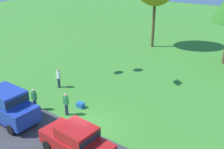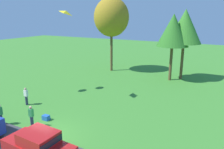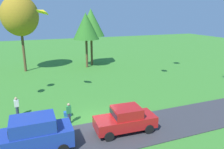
% 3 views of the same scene
% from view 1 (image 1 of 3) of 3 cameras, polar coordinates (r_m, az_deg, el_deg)
% --- Properties ---
extents(ground_plane, '(120.00, 120.00, 0.00)m').
position_cam_1_polar(ground_plane, '(17.73, -6.13, -11.59)').
color(ground_plane, '#3D842D').
extents(pavement_strip, '(36.00, 4.40, 0.06)m').
position_cam_1_polar(pavement_strip, '(16.49, -11.47, -14.90)').
color(pavement_strip, '#38383D').
rests_on(pavement_strip, ground).
extents(car_suv_near_entrance, '(4.62, 2.08, 2.28)m').
position_cam_1_polar(car_suv_near_entrance, '(19.11, -21.83, -5.99)').
color(car_suv_near_entrance, '#1E389E').
rests_on(car_suv_near_entrance, ground).
extents(car_sedan_by_flagpole, '(4.48, 2.12, 1.84)m').
position_cam_1_polar(car_sedan_by_flagpole, '(15.05, -7.71, -13.94)').
color(car_sedan_by_flagpole, red).
rests_on(car_sedan_by_flagpole, ground).
extents(person_beside_suv, '(0.36, 0.24, 1.71)m').
position_cam_1_polar(person_beside_suv, '(20.02, -16.54, -5.21)').
color(person_beside_suv, '#2D334C').
rests_on(person_beside_suv, ground).
extents(person_on_lawn, '(0.36, 0.24, 1.71)m').
position_cam_1_polar(person_on_lawn, '(23.10, -11.57, -0.78)').
color(person_on_lawn, '#2D334C').
rests_on(person_on_lawn, ground).
extents(person_watching_sky, '(0.36, 0.24, 1.71)m').
position_cam_1_polar(person_watching_sky, '(18.88, -9.95, -6.36)').
color(person_watching_sky, '#2D334C').
rests_on(person_watching_sky, ground).
extents(cooler_box, '(0.56, 0.40, 0.40)m').
position_cam_1_polar(cooler_box, '(19.99, -6.88, -6.61)').
color(cooler_box, blue).
rests_on(cooler_box, ground).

